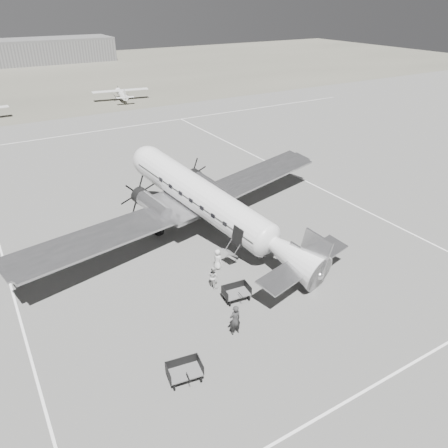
{
  "coord_description": "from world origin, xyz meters",
  "views": [
    {
      "loc": [
        -17.98,
        -23.72,
        17.8
      ],
      "look_at": [
        -2.8,
        1.67,
        2.2
      ],
      "focal_mm": 35.0,
      "sensor_mm": 36.0,
      "label": 1
    }
  ],
  "objects": [
    {
      "name": "taxi_line_right",
      "position": [
        12.0,
        0.0,
        0.01
      ],
      "size": [
        0.15,
        80.0,
        0.01
      ],
      "primitive_type": "cube",
      "color": "white",
      "rests_on": "ground"
    },
    {
      "name": "ramp_agent",
      "position": [
        -6.0,
        -2.28,
        0.81
      ],
      "size": [
        0.74,
        0.88,
        1.62
      ],
      "primitive_type": "imported",
      "rotation": [
        0.0,
        0.0,
        1.74
      ],
      "color": "#BBBBB8",
      "rests_on": "ground"
    },
    {
      "name": "hangar_main",
      "position": [
        5.0,
        120.0,
        3.3
      ],
      "size": [
        42.0,
        14.0,
        6.6
      ],
      "color": "slate",
      "rests_on": "ground"
    },
    {
      "name": "taxi_line_horizon",
      "position": [
        0.0,
        40.0,
        0.01
      ],
      "size": [
        90.0,
        0.15,
        0.01
      ],
      "primitive_type": "cube",
      "color": "white",
      "rests_on": "ground"
    },
    {
      "name": "baggage_cart_far",
      "position": [
        -11.34,
        -8.65,
        0.53
      ],
      "size": [
        2.07,
        1.61,
        1.06
      ],
      "primitive_type": null,
      "rotation": [
        0.0,
        0.0,
        -0.16
      ],
      "color": "#585858",
      "rests_on": "ground"
    },
    {
      "name": "passenger",
      "position": [
        -4.65,
        -0.5,
        0.79
      ],
      "size": [
        0.65,
        0.86,
        1.58
      ],
      "primitive_type": "imported",
      "rotation": [
        0.0,
        0.0,
        1.77
      ],
      "color": "silver",
      "rests_on": "ground"
    },
    {
      "name": "ground",
      "position": [
        0.0,
        0.0,
        0.0
      ],
      "size": [
        260.0,
        260.0,
        0.0
      ],
      "primitive_type": "plane",
      "color": "slate",
      "rests_on": "ground"
    },
    {
      "name": "grass_infield",
      "position": [
        0.0,
        95.0,
        0.0
      ],
      "size": [
        260.0,
        90.0,
        0.01
      ],
      "primitive_type": "cube",
      "color": "#646154",
      "rests_on": "ground"
    },
    {
      "name": "taxi_line_left",
      "position": [
        -18.0,
        10.0,
        0.01
      ],
      "size": [
        0.15,
        60.0,
        0.01
      ],
      "primitive_type": "cube",
      "color": "white",
      "rests_on": "ground"
    },
    {
      "name": "baggage_cart_near",
      "position": [
        -5.44,
        -4.32,
        0.52
      ],
      "size": [
        1.96,
        1.49,
        1.03
      ],
      "primitive_type": null,
      "rotation": [
        0.0,
        0.0,
        -0.11
      ],
      "color": "#585858",
      "rests_on": "ground"
    },
    {
      "name": "dc3_airliner",
      "position": [
        -2.8,
        3.67,
        2.95
      ],
      "size": [
        35.3,
        28.46,
        5.9
      ],
      "primitive_type": null,
      "rotation": [
        0.0,
        0.0,
        0.25
      ],
      "color": "#B6B6B9",
      "rests_on": "ground"
    },
    {
      "name": "ground_crew",
      "position": [
        -7.24,
        -7.0,
        1.0
      ],
      "size": [
        0.73,
        0.48,
        2.0
      ],
      "primitive_type": "imported",
      "rotation": [
        0.0,
        0.0,
        3.15
      ],
      "color": "#2C2C2C",
      "rests_on": "ground"
    },
    {
      "name": "light_plane_right",
      "position": [
        8.43,
        58.13,
        1.09
      ],
      "size": [
        11.69,
        10.04,
        2.18
      ],
      "primitive_type": null,
      "rotation": [
        0.0,
        0.0,
        -0.16
      ],
      "color": "silver",
      "rests_on": "ground"
    },
    {
      "name": "taxi_line_near",
      "position": [
        0.0,
        -14.0,
        0.01
      ],
      "size": [
        60.0,
        0.15,
        0.01
      ],
      "primitive_type": "cube",
      "color": "white",
      "rests_on": "ground"
    }
  ]
}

